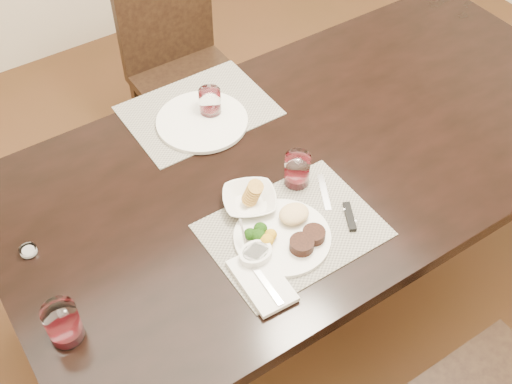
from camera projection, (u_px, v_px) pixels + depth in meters
ground_plane at (307, 286)px, 2.52m from camera, size 4.50×4.50×0.00m
dining_table at (319, 167)px, 2.02m from camera, size 2.00×1.00×0.75m
chair_far at (181, 61)px, 2.67m from camera, size 0.42×0.42×0.90m
placemat_near at (293, 230)px, 1.75m from camera, size 0.46×0.34×0.00m
placemat_far at (199, 111)px, 2.08m from camera, size 0.46×0.34×0.00m
dinner_plate at (287, 233)px, 1.72m from camera, size 0.26×0.26×0.05m
napkin_fork at (262, 280)px, 1.62m from camera, size 0.12×0.20×0.02m
steak_knife at (343, 210)px, 1.78m from camera, size 0.08×0.23×0.01m
cracker_bowl at (250, 200)px, 1.79m from camera, size 0.20×0.20×0.07m
sauce_ramekin at (256, 255)px, 1.66m from camera, size 0.09×0.14×0.07m
wine_glass_near at (297, 171)px, 1.83m from camera, size 0.07×0.07×0.10m
far_plate at (202, 121)px, 2.03m from camera, size 0.29×0.29×0.01m
wine_glass_far at (210, 104)px, 2.03m from camera, size 0.07×0.07×0.10m
wine_glass_side at (64, 325)px, 1.50m from camera, size 0.08×0.08×0.11m
salt_cellar at (29, 251)px, 1.69m from camera, size 0.04×0.04×0.02m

